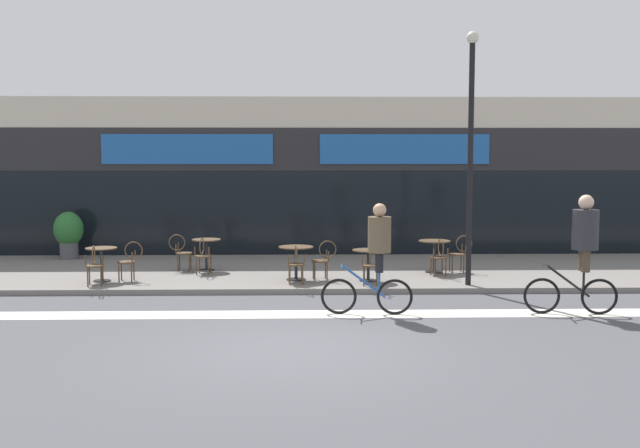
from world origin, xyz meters
TOP-DOWN VIEW (x-y plane):
  - ground_plane at (0.00, 0.00)m, footprint 120.00×120.00m
  - sidewalk_slab at (0.00, 7.25)m, footprint 40.00×5.50m
  - storefront_facade at (0.00, 11.96)m, footprint 40.00×4.06m
  - bike_lane_stripe at (0.00, 2.52)m, footprint 36.00×0.70m
  - bistro_table_0 at (-4.36, 5.59)m, footprint 0.70×0.70m
  - bistro_table_1 at (-2.20, 7.09)m, footprint 0.71×0.71m
  - bistro_table_2 at (0.01, 5.66)m, footprint 0.79×0.79m
  - bistro_table_3 at (1.65, 5.48)m, footprint 0.73×0.73m
  - bistro_table_4 at (3.36, 6.69)m, footprint 0.77×0.77m
  - cafe_chair_0_near at (-4.35, 4.96)m, footprint 0.45×0.60m
  - cafe_chair_0_side at (-3.74, 5.59)m, footprint 0.58×0.41m
  - cafe_chair_1_near at (-2.20, 6.46)m, footprint 0.44×0.59m
  - cafe_chair_1_side at (-2.82, 7.09)m, footprint 0.57×0.40m
  - cafe_chair_2_near at (0.02, 5.03)m, footprint 0.43×0.59m
  - cafe_chair_2_side at (0.64, 5.66)m, footprint 0.59×0.44m
  - cafe_chair_3_near at (1.64, 4.85)m, footprint 0.45×0.60m
  - cafe_chair_4_near at (3.37, 6.06)m, footprint 0.45×0.60m
  - cafe_chair_4_side at (3.98, 6.69)m, footprint 0.58×0.41m
  - planter_pot at (-6.23, 9.29)m, footprint 0.79×0.79m
  - lamp_post at (3.79, 4.93)m, footprint 0.26×0.26m
  - cyclist_0 at (5.34, 2.41)m, footprint 1.72×0.57m
  - cyclist_1 at (1.52, 2.48)m, footprint 1.71×0.53m

SIDE VIEW (x-z plane):
  - ground_plane at x=0.00m, z-range 0.00..0.00m
  - bike_lane_stripe at x=0.00m, z-range 0.00..0.01m
  - sidewalk_slab at x=0.00m, z-range 0.00..0.12m
  - bistro_table_3 at x=1.65m, z-range 0.28..0.99m
  - cafe_chair_0_near at x=-4.35m, z-range 0.19..1.09m
  - cafe_chair_0_side at x=-3.74m, z-range 0.19..1.09m
  - cafe_chair_1_near at x=-2.20m, z-range 0.19..1.09m
  - cafe_chair_1_side at x=-2.82m, z-range 0.19..1.09m
  - cafe_chair_2_near at x=0.02m, z-range 0.19..1.09m
  - cafe_chair_2_side at x=0.64m, z-range 0.19..1.09m
  - cafe_chair_3_near at x=1.64m, z-range 0.19..1.09m
  - cafe_chair_4_near at x=3.37m, z-range 0.19..1.09m
  - cafe_chair_4_side at x=3.98m, z-range 0.19..1.09m
  - bistro_table_0 at x=-4.36m, z-range 0.28..1.05m
  - bistro_table_2 at x=0.01m, z-range 0.29..1.06m
  - bistro_table_1 at x=-2.20m, z-range 0.29..1.07m
  - bistro_table_4 at x=3.36m, z-range 0.29..1.07m
  - planter_pot at x=-6.23m, z-range 0.20..1.49m
  - cyclist_1 at x=1.52m, z-range 0.17..2.24m
  - cyclist_0 at x=5.34m, z-range 0.22..2.45m
  - storefront_facade at x=0.00m, z-range 0.00..4.58m
  - lamp_post at x=3.79m, z-range 0.53..5.99m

